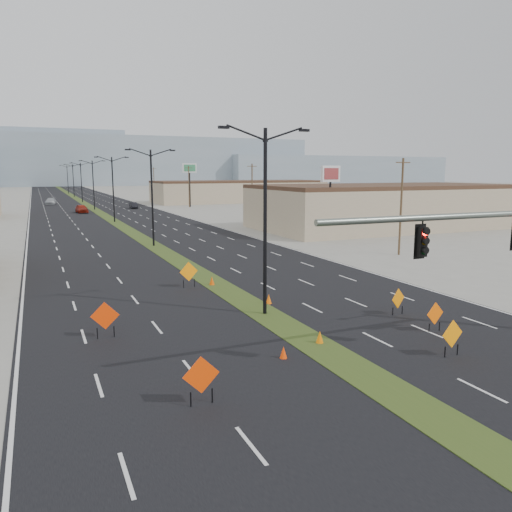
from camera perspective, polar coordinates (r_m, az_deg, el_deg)
name	(u,v)px	position (r m, az deg, el deg)	size (l,w,h in m)	color
ground	(415,407)	(18.21, 17.75, -16.08)	(600.00, 600.00, 0.00)	gray
road_surface	(93,208)	(112.93, -18.17, 5.19)	(25.00, 400.00, 0.02)	black
median_strip	(93,208)	(112.93, -18.17, 5.19)	(2.00, 400.00, 0.04)	#354C1B
building_se_near	(385,208)	(72.99, 14.54, 5.37)	(36.00, 18.00, 5.50)	tan
building_se_far	(239,192)	(131.74, -1.91, 7.31)	(44.00, 16.00, 5.00)	tan
mesa_center	(125,161)	(316.34, -14.77, 10.42)	(220.00, 50.00, 28.00)	gray
mesa_east	(331,170)	(357.52, 8.61, 9.70)	(160.00, 50.00, 18.00)	gray
streetlight_0	(265,216)	(26.68, 1.05, 4.58)	(5.15, 0.24, 10.02)	black
streetlight_1	(152,195)	(53.34, -11.80, 6.89)	(5.15, 0.24, 10.02)	black
streetlight_2	(113,187)	(80.92, -16.03, 7.58)	(5.15, 0.24, 10.02)	black
streetlight_3	(93,183)	(108.71, -18.11, 7.90)	(5.15, 0.24, 10.02)	black
streetlight_4	(81,181)	(136.58, -19.34, 8.09)	(5.15, 0.24, 10.02)	black
streetlight_5	(73,179)	(164.50, -20.15, 8.21)	(5.15, 0.24, 10.02)	black
streetlight_6	(68,178)	(192.45, -20.73, 8.30)	(5.15, 0.24, 10.02)	black
utility_pole_0	(401,205)	(48.57, 16.25, 5.59)	(1.60, 0.20, 9.00)	#4C3823
utility_pole_1	(252,192)	(78.62, -0.45, 7.36)	(1.60, 0.20, 9.00)	#4C3823
utility_pole_2	(189,186)	(111.60, -7.68, 7.94)	(1.60, 0.20, 9.00)	#4C3823
utility_pole_3	(154,183)	(145.52, -11.58, 8.20)	(1.60, 0.20, 9.00)	#4C3823
car_left	(82,209)	(101.11, -19.31, 5.13)	(1.90, 4.72, 1.61)	maroon
car_mid	(134,205)	(110.27, -13.82, 5.63)	(1.37, 3.92, 1.29)	black
car_far	(51,201)	(129.68, -22.41, 5.79)	(2.14, 5.28, 1.53)	#A0A4A9
construction_sign_0	(201,377)	(17.19, -6.28, -13.54)	(1.29, 0.06, 1.72)	#E73904
construction_sign_1	(105,317)	(24.58, -16.88, -6.69)	(1.31, 0.22, 1.75)	#ED3504
construction_sign_2	(189,272)	(34.00, -7.70, -1.87)	(1.31, 0.25, 1.76)	orange
construction_sign_3	(398,300)	(28.43, 15.93, -4.81)	(1.07, 0.36, 1.47)	orange
construction_sign_4	(452,335)	(22.86, 21.53, -8.43)	(1.20, 0.16, 1.60)	orange
construction_sign_5	(435,315)	(26.03, 19.79, -6.33)	(1.11, 0.16, 1.48)	#FF5F05
cone_0	(283,352)	(21.34, 3.16, -10.95)	(0.32, 0.32, 0.53)	#FF3F05
cone_1	(320,337)	(23.20, 7.29, -9.20)	(0.37, 0.37, 0.61)	orange
cone_2	(269,299)	(29.71, 1.46, -4.93)	(0.36, 0.36, 0.60)	#FF6105
cone_3	(212,281)	(34.58, -5.06, -2.85)	(0.38, 0.38, 0.64)	#DE4B04
pole_sign_east_near	(330,180)	(58.27, 8.50, 8.59)	(2.77, 0.89, 8.45)	black
pole_sign_east_far	(190,171)	(112.89, -7.60, 9.58)	(3.16, 0.84, 9.63)	black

